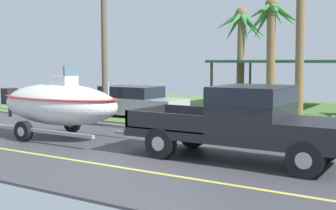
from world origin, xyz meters
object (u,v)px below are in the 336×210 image
Objects in this scene: pickup_truck_towing at (251,120)px; palm_tree_far_left at (272,29)px; carport_awning at (292,62)px; utility_pole at (104,18)px; parked_sedan_far at (135,102)px; boat_on_trailer at (59,104)px; palm_tree_near_left at (242,35)px.

palm_tree_far_left reaches higher than pickup_truck_towing.
utility_pole reaches higher than carport_awning.
carport_awning is 0.87× the size of utility_pole.
pickup_truck_towing is at bearing -27.12° from utility_pole.
parked_sedan_far is at bearing 69.38° from utility_pole.
parked_sedan_far is 3.87m from utility_pole.
boat_on_trailer is at bearing -180.00° from pickup_truck_towing.
palm_tree_far_left reaches higher than parked_sedan_far.
utility_pole reaches higher than parked_sedan_far.
utility_pole is (-2.60, -8.53, 0.34)m from palm_tree_near_left.
pickup_truck_towing is 9.29m from parked_sedan_far.
palm_tree_near_left is 4.76m from palm_tree_far_left.
boat_on_trailer is at bearing -80.12° from parked_sedan_far.
palm_tree_far_left is (-2.47, 8.89, 2.84)m from pickup_truck_towing.
boat_on_trailer is 13.36m from carport_awning.
palm_tree_near_left is (-5.41, 12.63, 2.87)m from pickup_truck_towing.
pickup_truck_towing is 9.55m from utility_pole.
boat_on_trailer is 10.16m from palm_tree_far_left.
pickup_truck_towing is at bearing -36.26° from parked_sedan_far.
carport_awning is 10.30m from utility_pole.
pickup_truck_towing is 0.99× the size of boat_on_trailer.
palm_tree_far_left is (2.94, -3.74, -0.03)m from palm_tree_near_left.
boat_on_trailer is 5.59m from parked_sedan_far.
parked_sedan_far is 0.63× the size of carport_awning.
palm_tree_near_left reaches higher than palm_tree_far_left.
palm_tree_near_left is at bearing 84.92° from boat_on_trailer.
carport_awning is (4.82, 7.23, 1.75)m from parked_sedan_far.
palm_tree_far_left is at bearing 105.53° from pickup_truck_towing.
boat_on_trailer is 1.10× the size of palm_tree_far_left.
utility_pole is (-1.48, 4.10, 3.14)m from boat_on_trailer.
boat_on_trailer is 12.99m from palm_tree_near_left.
boat_on_trailer reaches higher than pickup_truck_towing.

